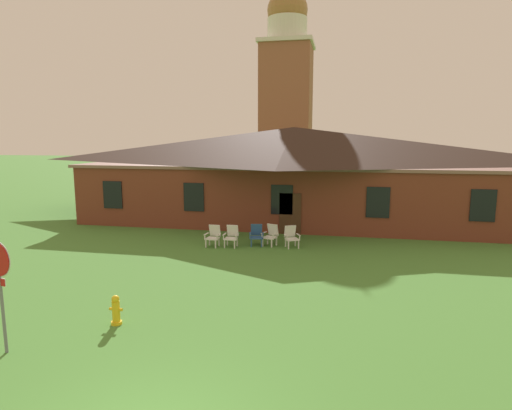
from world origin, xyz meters
name	(u,v)px	position (x,y,z in m)	size (l,w,h in m)	color
brick_building	(294,172)	(0.00, 20.44, 2.79)	(24.24, 10.40, 5.48)	brown
dome_tower	(287,95)	(-2.69, 37.18, 9.03)	(5.18, 5.18, 19.70)	#93563D
lawn_chair_by_porch	(213,235)	(-2.66, 12.33, 0.50)	(0.67, 0.70, 0.96)	white
lawn_chair_near_door	(232,236)	(-1.85, 12.46, 0.50)	(0.65, 0.67, 0.96)	white
lawn_chair_left_end	(256,234)	(-0.79, 12.89, 0.50)	(0.72, 0.76, 0.96)	#2D5693
lawn_chair_middle	(271,234)	(-0.15, 13.02, 0.50)	(0.76, 0.82, 0.96)	white
lawn_chair_right_end	(291,236)	(0.79, 12.89, 0.50)	(0.80, 0.84, 0.96)	white
fire_hydrant	(116,310)	(-2.74, 4.04, 0.38)	(0.36, 0.28, 0.79)	gold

